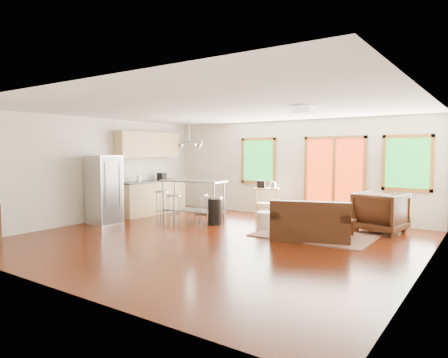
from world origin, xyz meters
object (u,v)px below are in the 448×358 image
Objects in this scene: ottoman at (310,218)px; island at (193,193)px; refrigerator at (104,190)px; kitchen_cart at (266,192)px; armchair at (381,210)px; rug at (316,234)px; loveseat at (310,224)px; coffee_table at (331,221)px.

island is at bearing -160.05° from ottoman.
refrigerator is 2.17m from island.
ottoman is 0.35× the size of island.
kitchen_cart reaches higher than ottoman.
armchair reaches higher than ottoman.
rug is 1.38× the size of island.
kitchen_cart is at bearing 2.51° from armchair.
island reaches higher than rug.
island is at bearing 45.33° from refrigerator.
island reaches higher than loveseat.
rug is at bearing 79.59° from loveseat.
ottoman is at bearing -22.55° from kitchen_cart.
loveseat is 1.44m from ottoman.
coffee_table is 0.56× the size of island.
island is at bearing -126.83° from kitchen_cart.
rug is at bearing -150.98° from coffee_table.
kitchen_cart is at bearing 53.17° from island.
armchair is at bearing 7.88° from ottoman.
island is at bearing 26.06° from armchair.
rug is 2.42× the size of armchair.
island reaches higher than ottoman.
coffee_table is (0.27, 0.15, 0.30)m from rug.
rug is 0.97m from ottoman.
refrigerator is at bearing -137.00° from island.
refrigerator reaches higher than armchair.
loveseat is 2.86× the size of ottoman.
ottoman is (-1.53, -0.21, -0.29)m from armchair.
kitchen_cart is (-2.06, 1.95, 0.35)m from loveseat.
rug is at bearing -36.11° from kitchen_cart.
island reaches higher than coffee_table.
refrigerator is 0.98× the size of island.
refrigerator is (-4.31, -2.47, 0.63)m from ottoman.
loveseat reaches higher than ottoman.
refrigerator is (-5.05, -1.80, 0.53)m from coffee_table.
armchair is 4.42m from island.
rug is 1.42× the size of refrigerator.
island reaches higher than armchair.
kitchen_cart is (-2.26, 1.30, 0.36)m from coffee_table.
ottoman reaches higher than rug.
coffee_table is at bearing 21.92° from refrigerator.
refrigerator reaches higher than island.
kitchen_cart is at bearing 50.23° from refrigerator.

